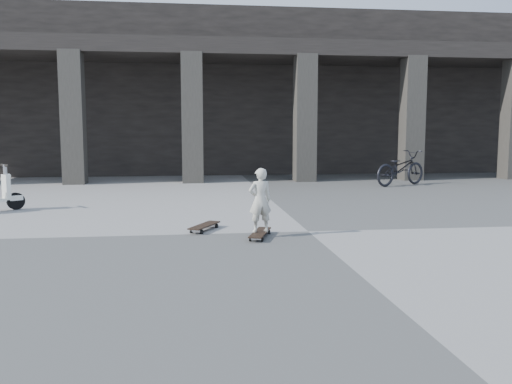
{
  "coord_description": "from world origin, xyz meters",
  "views": [
    {
      "loc": [
        -1.94,
        -8.55,
        1.66
      ],
      "look_at": [
        -0.85,
        0.11,
        0.65
      ],
      "focal_mm": 38.0,
      "sensor_mm": 36.0,
      "label": 1
    }
  ],
  "objects": [
    {
      "name": "bicycle",
      "position": [
        4.32,
        6.81,
        0.52
      ],
      "size": [
        2.07,
        1.51,
        1.04
      ],
      "primitive_type": "imported",
      "rotation": [
        0.0,
        0.0,
        2.05
      ],
      "color": "black",
      "rests_on": "ground"
    },
    {
      "name": "child",
      "position": [
        -0.85,
        -0.39,
        0.58
      ],
      "size": [
        0.4,
        0.3,
        0.99
      ],
      "primitive_type": "imported",
      "rotation": [
        0.0,
        0.0,
        3.34
      ],
      "color": "beige",
      "rests_on": "longboard"
    },
    {
      "name": "colonnade",
      "position": [
        -0.0,
        13.77,
        3.03
      ],
      "size": [
        28.0,
        8.82,
        6.0
      ],
      "color": "black",
      "rests_on": "ground"
    },
    {
      "name": "skateboard_spare",
      "position": [
        -1.68,
        0.3,
        0.08
      ],
      "size": [
        0.56,
        0.82,
        0.1
      ],
      "rotation": [
        0.0,
        0.0,
        1.09
      ],
      "color": "black",
      "rests_on": "ground"
    },
    {
      "name": "ground",
      "position": [
        0.0,
        0.0,
        0.0
      ],
      "size": [
        90.0,
        90.0,
        0.0
      ],
      "primitive_type": "plane",
      "color": "#4D4D4B",
      "rests_on": "ground"
    },
    {
      "name": "longboard",
      "position": [
        -0.85,
        -0.39,
        0.07
      ],
      "size": [
        0.47,
        0.89,
        0.09
      ],
      "rotation": [
        0.0,
        0.0,
        1.25
      ],
      "color": "black",
      "rests_on": "ground"
    }
  ]
}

